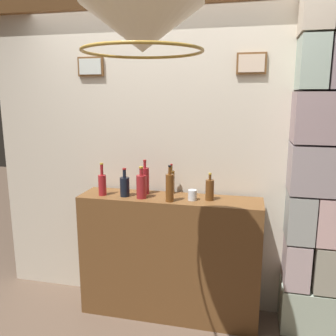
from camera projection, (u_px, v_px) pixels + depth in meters
name	position (u px, v px, depth m)	size (l,w,h in m)	color
panelled_rear_partition	(176.00, 146.00, 2.94)	(3.28, 0.15, 2.66)	beige
stone_pillar	(318.00, 168.00, 2.57)	(0.41, 0.37, 2.59)	#A7B7A2
bar_shelf_unit	(169.00, 257.00, 2.89)	(1.46, 0.34, 1.03)	brown
liquor_bottle_mezcal	(171.00, 182.00, 2.88)	(0.05, 0.05, 0.25)	brown
liquor_bottle_vodka	(125.00, 186.00, 2.80)	(0.08, 0.08, 0.23)	black
liquor_bottle_vermouth	(210.00, 190.00, 2.70)	(0.07, 0.07, 0.22)	#5D3515
liquor_bottle_port	(145.00, 180.00, 2.86)	(0.07, 0.07, 0.29)	maroon
liquor_bottle_rye	(141.00, 186.00, 2.74)	(0.08, 0.08, 0.25)	maroon
liquor_bottle_sherry	(170.00, 187.00, 2.65)	(0.06, 0.06, 0.28)	brown
liquor_bottle_brandy	(102.00, 184.00, 2.83)	(0.06, 0.06, 0.27)	maroon
glass_tumbler_rocks	(192.00, 195.00, 2.70)	(0.07, 0.07, 0.08)	silver
pendant_lamp	(142.00, 30.00, 1.68)	(0.60, 0.60, 0.62)	#EFE5C6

